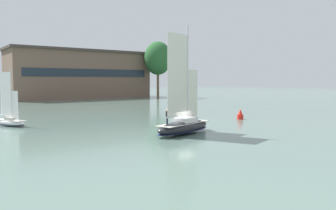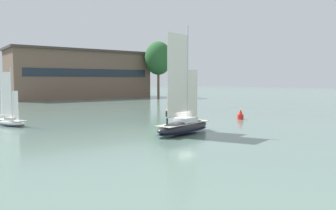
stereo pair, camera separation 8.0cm
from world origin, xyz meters
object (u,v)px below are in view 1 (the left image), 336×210
(sailboat_main, at_px, (184,125))
(sailboat_moored_near_marina, at_px, (10,121))
(tree_shore_center, at_px, (158,58))
(channel_buoy, at_px, (240,115))

(sailboat_main, xyz_separation_m, sailboat_moored_near_marina, (-14.58, 18.26, -0.30))
(tree_shore_center, relative_size, channel_buoy, 11.02)
(sailboat_moored_near_marina, relative_size, channel_buoy, 4.46)
(tree_shore_center, xyz_separation_m, sailboat_main, (-40.66, -64.78, -12.44))
(sailboat_moored_near_marina, bearing_deg, sailboat_main, -51.39)
(tree_shore_center, height_order, sailboat_moored_near_marina, tree_shore_center)
(sailboat_main, distance_m, sailboat_moored_near_marina, 23.37)
(tree_shore_center, bearing_deg, channel_buoy, -112.99)
(sailboat_main, height_order, sailboat_moored_near_marina, sailboat_main)
(sailboat_main, distance_m, channel_buoy, 16.39)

